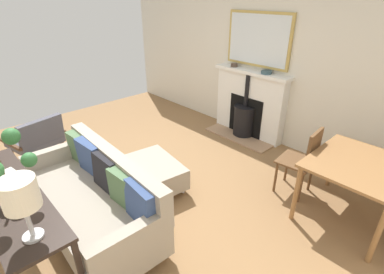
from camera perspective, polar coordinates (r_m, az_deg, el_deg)
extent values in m
cube|color=olive|center=(3.98, -12.11, -9.10)|extent=(5.05, 6.22, 0.01)
cube|color=beige|center=(5.08, 12.00, 14.98)|extent=(0.12, 6.22, 2.60)
cube|color=#9E7A5B|center=(5.10, 9.00, -0.06)|extent=(0.35, 1.24, 0.03)
cube|color=white|center=(5.09, 11.32, 6.25)|extent=(0.18, 1.31, 1.10)
cube|color=black|center=(5.10, 10.65, 4.17)|extent=(0.06, 0.67, 0.68)
cylinder|color=black|center=(5.10, 10.30, 3.17)|extent=(0.36, 0.36, 0.51)
cylinder|color=black|center=(5.00, 10.55, 5.94)|extent=(0.38, 0.38, 0.02)
cylinder|color=black|center=(4.91, 10.82, 9.00)|extent=(0.07, 0.07, 0.54)
cube|color=white|center=(4.90, 11.75, 12.48)|extent=(0.23, 1.39, 0.05)
cube|color=tan|center=(4.89, 12.99, 18.31)|extent=(0.04, 1.16, 0.83)
cube|color=silver|center=(4.87, 12.85, 18.30)|extent=(0.01, 1.08, 0.75)
cylinder|color=#47382D|center=(5.11, 8.37, 13.90)|extent=(0.12, 0.12, 0.05)
torus|color=#47382D|center=(5.10, 8.39, 14.15)|extent=(0.12, 0.12, 0.01)
cylinder|color=#334C56|center=(4.74, 14.53, 12.33)|extent=(0.17, 0.17, 0.05)
torus|color=#334C56|center=(4.74, 14.56, 12.57)|extent=(0.17, 0.17, 0.01)
cylinder|color=#B2B2B7|center=(4.01, -28.10, -10.85)|extent=(0.04, 0.04, 0.10)
cylinder|color=#B2B2B7|center=(4.12, -19.72, -7.90)|extent=(0.04, 0.04, 0.10)
cylinder|color=#B2B2B7|center=(3.00, -6.51, -21.74)|extent=(0.04, 0.04, 0.10)
cube|color=gray|center=(3.30, -19.73, -13.06)|extent=(0.85, 1.92, 0.32)
cube|color=gray|center=(3.19, -15.21, -5.88)|extent=(0.20, 1.90, 0.39)
cube|color=gray|center=(3.89, -25.48, -3.21)|extent=(0.76, 0.14, 0.19)
cube|color=gray|center=(2.51, -12.17, -19.03)|extent=(0.76, 0.14, 0.19)
cube|color=#4C6B47|center=(3.73, -21.33, -2.30)|extent=(0.16, 0.39, 0.39)
cube|color=#334775|center=(3.47, -19.55, -3.98)|extent=(0.16, 0.41, 0.41)
cube|color=black|center=(3.16, -16.68, -6.92)|extent=(0.14, 0.39, 0.39)
cube|color=#4C6B47|center=(2.89, -13.41, -10.18)|extent=(0.14, 0.38, 0.37)
cube|color=#334775|center=(2.67, -10.13, -13.17)|extent=(0.15, 0.40, 0.39)
cylinder|color=#B2B2B7|center=(4.03, -12.18, -7.74)|extent=(0.04, 0.04, 0.09)
cylinder|color=#B2B2B7|center=(3.54, -7.78, -12.78)|extent=(0.04, 0.04, 0.09)
cylinder|color=#B2B2B7|center=(4.18, -6.73, -5.92)|extent=(0.04, 0.04, 0.09)
cylinder|color=#B2B2B7|center=(3.71, -1.77, -10.45)|extent=(0.04, 0.04, 0.09)
cube|color=gray|center=(3.75, -7.37, -6.84)|extent=(0.65, 0.89, 0.27)
cube|color=#4C3321|center=(5.06, -26.99, -0.97)|extent=(0.05, 0.05, 0.37)
cube|color=#4C3321|center=(4.88, -32.03, -3.23)|extent=(0.05, 0.05, 0.37)
cube|color=#4C3321|center=(4.67, -24.04, -2.54)|extent=(0.05, 0.05, 0.37)
cube|color=#4C3321|center=(4.48, -29.40, -5.07)|extent=(0.05, 0.05, 0.37)
cube|color=#4C4C56|center=(4.68, -28.65, -0.72)|extent=(0.71, 0.68, 0.08)
cube|color=#4C4C56|center=(4.38, -27.69, 0.92)|extent=(0.61, 0.23, 0.36)
cube|color=#4C3321|center=(4.77, -25.61, 1.68)|extent=(0.15, 0.53, 0.04)
cube|color=#4C3321|center=(4.53, -32.34, -1.23)|extent=(0.15, 0.53, 0.04)
cube|color=black|center=(3.85, -31.30, -7.45)|extent=(0.04, 0.04, 0.75)
cube|color=black|center=(2.91, -32.53, -9.64)|extent=(0.44, 1.75, 0.03)
cylinder|color=#B2B2B7|center=(2.36, -28.91, -16.77)|extent=(0.14, 0.14, 0.02)
cylinder|color=#B2B2B7|center=(2.28, -29.65, -14.31)|extent=(0.03, 0.03, 0.24)
cylinder|color=silver|center=(2.15, -31.03, -9.63)|extent=(0.23, 0.23, 0.21)
cylinder|color=#4C4C51|center=(2.72, -32.27, -9.71)|extent=(0.17, 0.17, 0.16)
cylinder|color=brown|center=(2.62, -33.32, -6.14)|extent=(0.02, 0.02, 0.24)
sphere|color=#2D6633|center=(2.52, -29.59, -3.95)|extent=(0.12, 0.12, 0.12)
sphere|color=#2D6633|center=(2.65, -32.25, 0.09)|extent=(0.13, 0.13, 0.13)
cube|color=beige|center=(3.09, -33.75, -6.70)|extent=(0.29, 0.22, 0.03)
cylinder|color=olive|center=(4.09, 26.14, -4.60)|extent=(0.05, 0.05, 0.69)
cylinder|color=olive|center=(3.35, 19.91, -10.54)|extent=(0.05, 0.05, 0.69)
cylinder|color=olive|center=(3.19, 32.91, -15.91)|extent=(0.05, 0.05, 0.69)
cube|color=olive|center=(3.44, 30.36, -4.66)|extent=(1.03, 0.90, 0.03)
cylinder|color=brown|center=(4.04, 18.27, -5.60)|extent=(0.04, 0.04, 0.44)
cylinder|color=brown|center=(3.78, 16.25, -7.64)|extent=(0.04, 0.04, 0.44)
cylinder|color=brown|center=(3.96, 22.48, -7.10)|extent=(0.04, 0.04, 0.44)
cylinder|color=brown|center=(3.70, 20.72, -9.30)|extent=(0.04, 0.04, 0.44)
cube|color=brown|center=(3.75, 19.95, -4.50)|extent=(0.44, 0.44, 0.02)
cube|color=brown|center=(3.60, 22.99, -2.19)|extent=(0.36, 0.07, 0.44)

